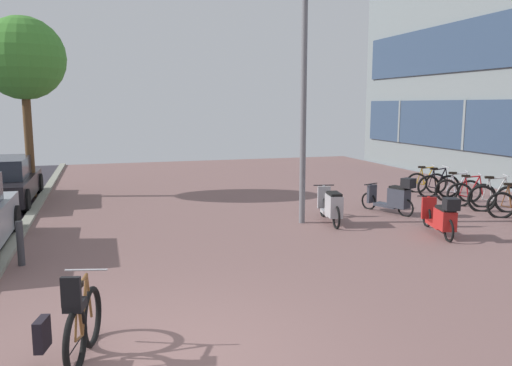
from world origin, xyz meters
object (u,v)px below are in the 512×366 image
Objects in this scene: bicycle_foreground at (79,325)px; bollard_far at (20,243)px; bicycle_rack_06 at (458,190)px; scooter_near at (442,217)px; bicycle_rack_08 at (426,183)px; parked_car_far at (2,182)px; scooter_mid at (394,197)px; street_tree at (23,59)px; lamp_post at (304,92)px; bicycle_rack_04 at (495,199)px; bicycle_rack_07 at (438,186)px; scooter_far at (331,206)px; bicycle_rack_05 at (471,195)px.

bicycle_foreground reaches higher than bollard_far.
scooter_near is at bearing -132.42° from bicycle_rack_06.
parked_car_far is at bearing 170.94° from bicycle_rack_08.
scooter_mid is 0.29× the size of street_tree.
bicycle_rack_04 is at bearing -3.26° from lamp_post.
bicycle_rack_06 reaches higher than bicycle_rack_08.
lamp_post is at bearing -33.35° from parked_car_far.
bicycle_rack_06 is 13.16m from parked_car_far.
bicycle_rack_06 is 0.22× the size of street_tree.
bicycle_rack_06 is 2.92m from scooter_mid.
bicycle_rack_07 is 0.72× the size of scooter_far.
parked_car_far is at bearing 144.80° from scooter_near.
parked_car_far is (-9.92, 4.56, 0.17)m from scooter_mid.
bicycle_rack_05 is 0.79m from bicycle_rack_06.
scooter_near is 0.33× the size of street_tree.
parked_car_far is (-7.92, 5.07, 0.19)m from scooter_far.
bicycle_rack_07 is at bearing 26.17° from scooter_far.
bicycle_rack_05 is at bearing 30.40° from bicycle_foreground.
scooter_near is at bearing -121.91° from bicycle_rack_08.
parked_car_far is (-2.46, 10.21, 0.23)m from bicycle_foreground.
scooter_far reaches higher than bollard_far.
street_tree is at bearing 95.25° from bollard_far.
scooter_mid is 0.37× the size of parked_car_far.
bicycle_rack_04 is at bearing 26.73° from bicycle_foreground.
bicycle_rack_08 is 0.21× the size of street_tree.
bicycle_foreground is 1.02× the size of bicycle_rack_04.
bicycle_rack_05 is 0.21× the size of lamp_post.
scooter_near is at bearing -138.34° from bicycle_rack_05.
bicycle_rack_04 is 3.08m from bicycle_rack_08.
scooter_near is at bearing -40.50° from street_tree.
parked_car_far is at bearing 103.53° from bicycle_foreground.
parked_car_far reaches higher than scooter_near.
bicycle_rack_08 is 5.65m from scooter_far.
scooter_mid is 3.74m from lamp_post.
bicycle_rack_05 is 13.44m from street_tree.
scooter_far is (-4.75, -3.05, 0.10)m from bicycle_rack_08.
bicycle_rack_07 reaches higher than bicycle_rack_06.
bicycle_rack_07 is 0.24× the size of street_tree.
scooter_mid is 2.07m from scooter_far.
lamp_post reaches higher than bicycle_rack_07.
lamp_post is (-0.63, 0.27, 2.67)m from scooter_far.
bicycle_rack_05 is 0.65× the size of scooter_near.
parked_car_far is at bearing 164.30° from bicycle_rack_06.
scooter_far is (-1.76, 1.76, -0.00)m from scooter_near.
bicycle_rack_05 is (-0.13, 0.77, -0.02)m from bicycle_rack_04.
bicycle_rack_04 is 2.31m from bicycle_rack_07.
bicycle_rack_08 is 12.15m from bollard_far.
bollard_far is (-11.14, -2.09, 0.06)m from bicycle_rack_05.
lamp_post is (4.83, 5.42, 2.70)m from bicycle_foreground.
bicycle_rack_06 is 0.28× the size of parked_car_far.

